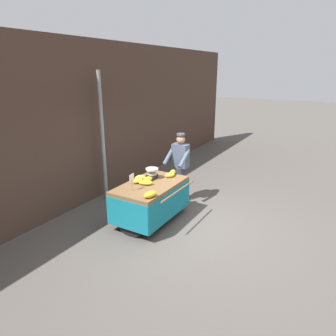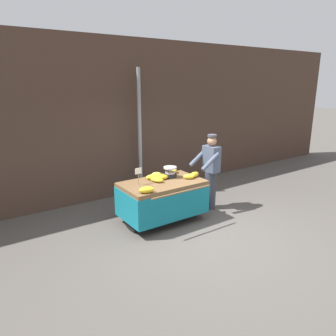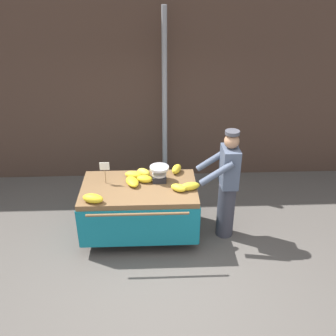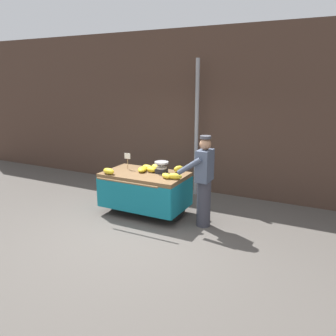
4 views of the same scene
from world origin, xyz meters
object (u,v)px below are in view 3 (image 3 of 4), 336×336
at_px(weighing_scale, 159,174).
at_px(banana_cart, 140,200).
at_px(banana_bunch_4, 132,182).
at_px(banana_bunch_2, 178,188).
at_px(banana_bunch_7, 144,172).
at_px(banana_bunch_6, 145,179).
at_px(price_sign, 105,168).
at_px(banana_bunch_5, 93,198).
at_px(street_pole, 165,103).
at_px(vendor_person, 227,185).
at_px(banana_bunch_0, 190,186).
at_px(banana_bunch_1, 177,169).
at_px(banana_bunch_3, 133,175).

bearing_deg(weighing_scale, banana_cart, -152.88).
xyz_separation_m(banana_cart, banana_bunch_4, (-0.10, 0.06, 0.28)).
distance_m(banana_bunch_2, banana_bunch_7, 0.67).
relative_size(banana_bunch_4, banana_bunch_6, 1.26).
relative_size(price_sign, banana_bunch_6, 1.43).
bearing_deg(banana_bunch_4, banana_bunch_5, -138.53).
distance_m(street_pole, vendor_person, 2.00).
height_order(banana_bunch_0, banana_bunch_2, banana_bunch_0).
bearing_deg(vendor_person, banana_bunch_1, 149.33).
bearing_deg(price_sign, banana_bunch_4, -8.62).
relative_size(banana_bunch_0, banana_bunch_1, 1.26).
xyz_separation_m(weighing_scale, banana_bunch_1, (0.27, 0.24, -0.05)).
bearing_deg(banana_bunch_2, banana_bunch_5, -168.25).
relative_size(street_pole, banana_cart, 1.87).
xyz_separation_m(banana_cart, banana_bunch_0, (0.72, -0.12, 0.29)).
relative_size(banana_cart, banana_bunch_1, 7.33).
distance_m(street_pole, banana_bunch_4, 1.80).
bearing_deg(banana_bunch_6, banana_bunch_1, 29.02).
bearing_deg(weighing_scale, banana_bunch_1, 41.68).
distance_m(banana_bunch_5, banana_bunch_7, 0.97).
bearing_deg(banana_bunch_2, banana_bunch_0, 8.41).
bearing_deg(banana_bunch_6, banana_bunch_5, -143.15).
relative_size(banana_bunch_5, banana_bunch_6, 1.22).
distance_m(weighing_scale, banana_bunch_4, 0.41).
xyz_separation_m(banana_bunch_4, vendor_person, (1.37, -0.08, -0.04)).
distance_m(price_sign, banana_bunch_4, 0.44).
bearing_deg(banana_bunch_1, vendor_person, -30.67).
relative_size(street_pole, price_sign, 9.27).
relative_size(price_sign, banana_bunch_7, 1.49).
bearing_deg(street_pole, banana_cart, -104.57).
relative_size(banana_bunch_2, banana_bunch_7, 1.00).
distance_m(banana_bunch_1, banana_bunch_2, 0.54).
bearing_deg(price_sign, street_pole, 59.16).
xyz_separation_m(banana_cart, price_sign, (-0.49, 0.12, 0.48)).
bearing_deg(banana_bunch_4, banana_bunch_1, 26.79).
distance_m(banana_bunch_7, vendor_person, 1.25).
height_order(banana_cart, banana_bunch_5, banana_bunch_5).
bearing_deg(banana_bunch_0, vendor_person, 9.97).
relative_size(banana_bunch_2, banana_bunch_3, 0.92).
xyz_separation_m(banana_cart, vendor_person, (1.27, -0.03, 0.25)).
relative_size(street_pole, vendor_person, 1.84).
bearing_deg(banana_bunch_3, banana_bunch_1, 11.35).
height_order(banana_cart, banana_bunch_4, banana_bunch_4).
xyz_separation_m(weighing_scale, price_sign, (-0.78, -0.04, 0.13)).
distance_m(weighing_scale, banana_bunch_1, 0.36).
bearing_deg(banana_bunch_5, banana_bunch_0, 11.34).
bearing_deg(banana_bunch_3, banana_bunch_5, -128.14).
height_order(street_pole, vendor_person, street_pole).
distance_m(banana_bunch_5, banana_bunch_6, 0.85).
bearing_deg(banana_bunch_3, banana_cart, -70.46).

